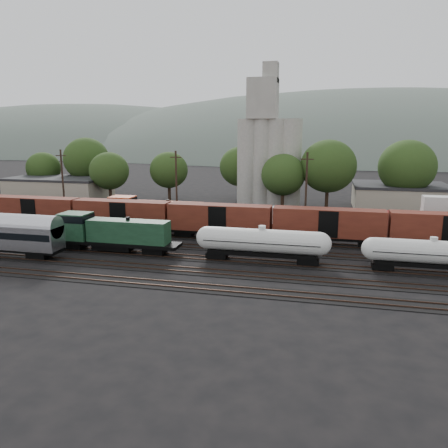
% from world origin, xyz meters
% --- Properties ---
extents(ground, '(600.00, 600.00, 0.00)m').
position_xyz_m(ground, '(0.00, 0.00, 0.00)').
color(ground, black).
extents(tracks, '(180.00, 33.20, 0.20)m').
position_xyz_m(tracks, '(0.00, 0.00, 0.05)').
color(tracks, black).
rests_on(tracks, ground).
extents(green_locomotive, '(17.88, 3.15, 4.73)m').
position_xyz_m(green_locomotive, '(-12.20, -5.00, 2.69)').
color(green_locomotive, black).
rests_on(green_locomotive, ground).
extents(tank_car_a, '(16.30, 2.92, 4.27)m').
position_xyz_m(tank_car_a, '(8.24, -5.00, 2.55)').
color(tank_car_a, silver).
rests_on(tank_car_a, ground).
extents(tank_car_b, '(15.10, 2.70, 3.96)m').
position_xyz_m(tank_car_b, '(27.20, -5.00, 2.38)').
color(tank_car_b, silver).
rests_on(tank_car_b, ground).
extents(orange_locomotive, '(18.97, 3.16, 4.74)m').
position_xyz_m(orange_locomotive, '(-12.49, 10.00, 2.69)').
color(orange_locomotive, black).
rests_on(orange_locomotive, ground).
extents(boxcar_string, '(153.60, 2.90, 4.20)m').
position_xyz_m(boxcar_string, '(8.24, 5.00, 3.12)').
color(boxcar_string, black).
rests_on(boxcar_string, ground).
extents(container_wall, '(185.74, 2.60, 5.80)m').
position_xyz_m(container_wall, '(21.16, 15.00, 2.34)').
color(container_wall, black).
rests_on(container_wall, ground).
extents(grain_silo, '(13.40, 5.00, 29.00)m').
position_xyz_m(grain_silo, '(3.28, 36.00, 11.26)').
color(grain_silo, '#A7A499').
rests_on(grain_silo, ground).
extents(industrial_sheds, '(119.38, 17.26, 5.10)m').
position_xyz_m(industrial_sheds, '(6.63, 35.25, 2.56)').
color(industrial_sheds, '#9E937F').
rests_on(industrial_sheds, ground).
extents(tree_band, '(165.59, 22.81, 14.03)m').
position_xyz_m(tree_band, '(-10.50, 37.29, 7.79)').
color(tree_band, black).
rests_on(tree_band, ground).
extents(utility_poles, '(122.20, 0.36, 12.00)m').
position_xyz_m(utility_poles, '(0.00, 22.00, 6.21)').
color(utility_poles, black).
rests_on(utility_poles, ground).
extents(distant_hills, '(860.00, 286.00, 130.00)m').
position_xyz_m(distant_hills, '(23.92, 260.00, -20.56)').
color(distant_hills, '#59665B').
rests_on(distant_hills, ground).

